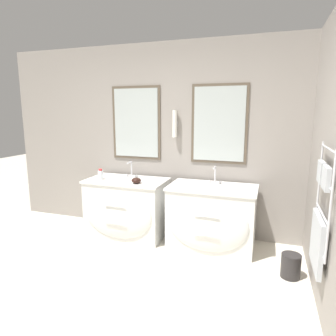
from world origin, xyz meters
The scene contains 10 objects.
ground_plane centered at (0.00, 0.00, 0.00)m, with size 16.00×16.00×0.00m, color beige.
wall_back centered at (0.00, 2.12, 1.31)m, with size 5.11×0.14×2.60m.
wall_right centered at (1.78, 0.94, 1.29)m, with size 0.13×4.14×2.60m.
vanity_left centered at (-0.53, 1.70, 0.40)m, with size 1.08×0.68×0.78m.
vanity_right centered at (0.65, 1.70, 0.40)m, with size 1.08×0.68×0.78m.
faucet_left centered at (-0.53, 1.89, 0.90)m, with size 0.17×0.14×0.23m.
faucet_right centered at (0.65, 1.89, 0.90)m, with size 0.17×0.14×0.23m.
toiletry_bottle centered at (-0.87, 1.64, 0.85)m, with size 0.07×0.07×0.14m.
amenity_bowl centered at (-0.31, 1.58, 0.82)m, with size 0.12×0.12×0.07m.
waste_bin centered at (1.56, 1.27, 0.13)m, with size 0.20×0.20×0.25m.
Camera 1 is at (1.28, -1.82, 1.69)m, focal length 32.00 mm.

